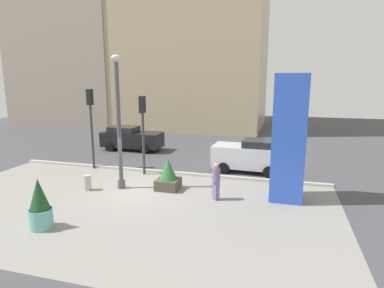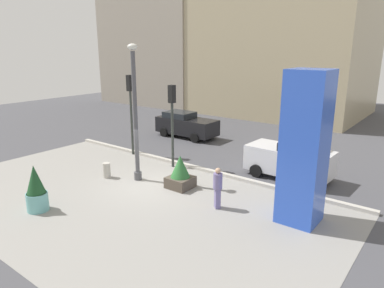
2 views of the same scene
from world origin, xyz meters
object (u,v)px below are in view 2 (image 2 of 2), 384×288
object	(u,v)px
art_pillar_blue	(304,149)
potted_plant_by_pillar	(180,173)
concrete_bollard	(107,170)
pedestrian_by_curb	(218,186)
car_passing_lane	(186,125)
potted_plant_curbside	(36,190)
traffic_light_far_side	(131,102)
traffic_light_corner	(172,112)
car_far_lane	(290,159)
lamp_post	(135,117)

from	to	relation	value
art_pillar_blue	potted_plant_by_pillar	distance (m)	5.84
concrete_bollard	pedestrian_by_curb	xyz separation A→B (m)	(6.17, 0.45, 0.56)
concrete_bollard	car_passing_lane	bearing A→B (deg)	102.76
potted_plant_curbside	traffic_light_far_side	bearing A→B (deg)	109.07
traffic_light_corner	concrete_bollard	bearing A→B (deg)	-115.45
car_passing_lane	pedestrian_by_curb	xyz separation A→B (m)	(8.15, -8.29, 0.05)
art_pillar_blue	pedestrian_by_curb	xyz separation A→B (m)	(-2.95, -0.95, -1.81)
art_pillar_blue	car_far_lane	bearing A→B (deg)	116.80
potted_plant_by_pillar	traffic_light_far_side	bearing A→B (deg)	157.42
potted_plant_by_pillar	concrete_bollard	distance (m)	3.87
concrete_bollard	traffic_light_far_side	bearing A→B (deg)	118.00
potted_plant_by_pillar	traffic_light_corner	world-z (taller)	traffic_light_corner
potted_plant_curbside	car_passing_lane	size ratio (longest dim) A/B	0.42
car_far_lane	pedestrian_by_curb	bearing A→B (deg)	-100.85
potted_plant_curbside	potted_plant_by_pillar	size ratio (longest dim) A/B	1.23
potted_plant_by_pillar	concrete_bollard	bearing A→B (deg)	-161.88
car_passing_lane	pedestrian_by_curb	world-z (taller)	car_passing_lane
concrete_bollard	traffic_light_corner	xyz separation A→B (m)	(1.52, 3.20, 2.57)
concrete_bollard	car_passing_lane	world-z (taller)	car_passing_lane
lamp_post	art_pillar_blue	world-z (taller)	lamp_post
traffic_light_corner	potted_plant_curbside	bearing A→B (deg)	-96.29
traffic_light_far_side	car_passing_lane	distance (m)	5.72
art_pillar_blue	car_far_lane	xyz separation A→B (m)	(-2.01, 3.98, -1.80)
potted_plant_curbside	pedestrian_by_curb	world-z (taller)	potted_plant_curbside
potted_plant_curbside	traffic_light_corner	size ratio (longest dim) A/B	0.43
art_pillar_blue	concrete_bollard	bearing A→B (deg)	-171.30
lamp_post	traffic_light_corner	world-z (taller)	lamp_post
traffic_light_far_side	car_passing_lane	xyz separation A→B (m)	(-0.12, 5.25, -2.27)
lamp_post	art_pillar_blue	size ratio (longest dim) A/B	1.15
art_pillar_blue	potted_plant_by_pillar	world-z (taller)	art_pillar_blue
art_pillar_blue	pedestrian_by_curb	world-z (taller)	art_pillar_blue
car_far_lane	car_passing_lane	distance (m)	9.70
concrete_bollard	lamp_post	bearing A→B (deg)	26.97
potted_plant_curbside	traffic_light_corner	bearing A→B (deg)	83.71
art_pillar_blue	traffic_light_corner	distance (m)	7.81
lamp_post	traffic_light_far_side	size ratio (longest dim) A/B	1.36
art_pillar_blue	car_passing_lane	bearing A→B (deg)	146.49
lamp_post	pedestrian_by_curb	xyz separation A→B (m)	(4.75, -0.27, -2.15)
lamp_post	potted_plant_by_pillar	world-z (taller)	lamp_post
traffic_light_far_side	lamp_post	bearing A→B (deg)	-40.26
lamp_post	car_far_lane	distance (m)	7.66
lamp_post	car_far_lane	xyz separation A→B (m)	(5.70, 4.65, -2.14)
lamp_post	traffic_light_corner	bearing A→B (deg)	87.56
traffic_light_far_side	art_pillar_blue	bearing A→B (deg)	-10.82
traffic_light_far_side	pedestrian_by_curb	bearing A→B (deg)	-20.77
art_pillar_blue	potted_plant_curbside	xyz separation A→B (m)	(-8.39, -5.39, -1.88)
car_far_lane	car_passing_lane	xyz separation A→B (m)	(-9.09, 3.37, -0.06)
art_pillar_blue	concrete_bollard	distance (m)	9.53
traffic_light_corner	car_passing_lane	size ratio (longest dim) A/B	0.98
pedestrian_by_curb	lamp_post	bearing A→B (deg)	176.74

